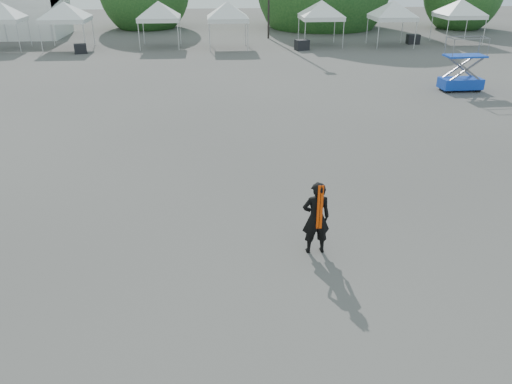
{
  "coord_description": "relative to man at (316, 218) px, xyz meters",
  "views": [
    {
      "loc": [
        -1.84,
        -11.59,
        6.23
      ],
      "look_at": [
        -0.93,
        -1.16,
        1.3
      ],
      "focal_mm": 35.0,
      "sensor_mm": 36.0,
      "label": 1
    }
  ],
  "objects": [
    {
      "name": "tent_b",
      "position": [
        -17.32,
        30.01,
        2.17
      ],
      "size": [
        3.81,
        3.81,
        3.88
      ],
      "color": "silver",
      "rests_on": "ground"
    },
    {
      "name": "tent_f",
      "position": [
        6.18,
        29.63,
        2.17
      ],
      "size": [
        4.38,
        4.38,
        3.88
      ],
      "color": "silver",
      "rests_on": "ground"
    },
    {
      "name": "tent_g",
      "position": [
        11.53,
        28.98,
        2.17
      ],
      "size": [
        4.3,
        4.3,
        3.88
      ],
      "color": "silver",
      "rests_on": "ground"
    },
    {
      "name": "scissor_lift",
      "position": [
        10.44,
        14.69,
        0.46
      ],
      "size": [
        2.09,
        1.08,
        2.66
      ],
      "rotation": [
        0.0,
        0.0,
        0.03
      ],
      "color": "#0C2EA0",
      "rests_on": "ground"
    },
    {
      "name": "tent_d",
      "position": [
        -6.04,
        29.85,
        2.17
      ],
      "size": [
        4.29,
        4.29,
        3.88
      ],
      "color": "silver",
      "rests_on": "ground"
    },
    {
      "name": "crate_east",
      "position": [
        13.73,
        29.85,
        -0.52
      ],
      "size": [
        0.97,
        0.77,
        0.73
      ],
      "primitive_type": "cube",
      "rotation": [
        0.0,
        0.0,
        -0.05
      ],
      "color": "black",
      "rests_on": "ground"
    },
    {
      "name": "crate_mid",
      "position": [
        4.45,
        27.71,
        -0.52
      ],
      "size": [
        1.1,
        0.94,
        0.74
      ],
      "primitive_type": "cube",
      "rotation": [
        0.0,
        0.0,
        0.23
      ],
      "color": "black",
      "rests_on": "ground"
    },
    {
      "name": "ground",
      "position": [
        -0.38,
        1.77,
        -0.89
      ],
      "size": [
        120.0,
        120.0,
        0.0
      ],
      "primitive_type": "plane",
      "color": "#474442",
      "rests_on": "ground"
    },
    {
      "name": "tent_e",
      "position": [
        -0.95,
        29.08,
        2.17
      ],
      "size": [
        4.2,
        4.2,
        3.88
      ],
      "color": "silver",
      "rests_on": "ground"
    },
    {
      "name": "crate_west",
      "position": [
        -11.55,
        27.65,
        -0.56
      ],
      "size": [
        0.98,
        0.84,
        0.66
      ],
      "primitive_type": "cube",
      "rotation": [
        0.0,
        0.0,
        0.24
      ],
      "color": "black",
      "rests_on": "ground"
    },
    {
      "name": "tent_c",
      "position": [
        -12.84,
        29.81,
        2.17
      ],
      "size": [
        4.61,
        4.61,
        3.88
      ],
      "color": "silver",
      "rests_on": "ground"
    },
    {
      "name": "man",
      "position": [
        0.0,
        0.0,
        0.0
      ],
      "size": [
        0.66,
        0.45,
        1.77
      ],
      "rotation": [
        0.0,
        0.0,
        3.18
      ],
      "color": "black",
      "rests_on": "ground"
    },
    {
      "name": "tent_h",
      "position": [
        17.27,
        29.95,
        2.17
      ],
      "size": [
        4.49,
        4.49,
        3.88
      ],
      "color": "silver",
      "rests_on": "ground"
    }
  ]
}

